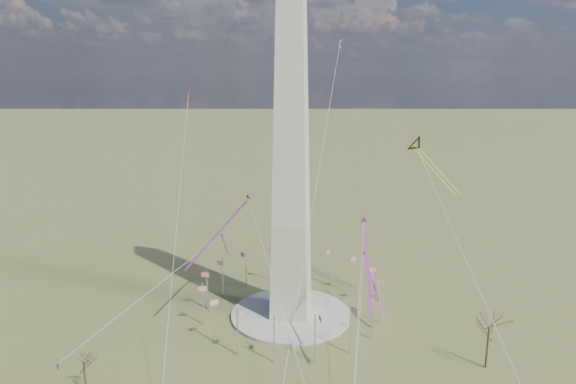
% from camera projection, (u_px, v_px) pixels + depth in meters
% --- Properties ---
extents(ground, '(2000.00, 2000.00, 0.00)m').
position_uv_depth(ground, '(291.00, 315.00, 154.01)').
color(ground, brown).
rests_on(ground, ground).
extents(plaza, '(36.00, 36.00, 0.80)m').
position_uv_depth(plaza, '(291.00, 314.00, 153.92)').
color(plaza, '#B2ACA3').
rests_on(plaza, ground).
extents(washington_monument, '(15.56, 15.56, 100.00)m').
position_uv_depth(washington_monument, '(291.00, 158.00, 143.01)').
color(washington_monument, beige).
rests_on(washington_monument, plaza).
extents(flagpole_ring, '(54.40, 54.40, 13.00)m').
position_uv_depth(flagpole_ring, '(291.00, 293.00, 152.34)').
color(flagpole_ring, silver).
rests_on(flagpole_ring, ground).
extents(tree_near, '(9.22, 9.22, 16.14)m').
position_uv_depth(tree_near, '(489.00, 325.00, 124.32)').
color(tree_near, '#3F3126').
rests_on(tree_near, ground).
extents(tree_far, '(6.64, 6.64, 11.62)m').
position_uv_depth(tree_far, '(83.00, 360.00, 115.31)').
color(tree_far, '#3F3126').
rests_on(tree_far, ground).
extents(person_west, '(0.90, 0.90, 1.48)m').
position_uv_depth(person_west, '(58.00, 366.00, 126.15)').
color(person_west, gray).
rests_on(person_west, ground).
extents(kite_delta_black, '(15.45, 16.01, 14.91)m').
position_uv_depth(kite_delta_black, '(418.00, 148.00, 151.09)').
color(kite_delta_black, black).
rests_on(kite_delta_black, ground).
extents(kite_diamond_purple, '(1.77, 2.77, 8.56)m').
position_uv_depth(kite_diamond_purple, '(224.00, 235.00, 158.09)').
color(kite_diamond_purple, '#461C7E').
rests_on(kite_diamond_purple, ground).
extents(kite_streamer_left, '(4.09, 23.23, 15.97)m').
position_uv_depth(kite_streamer_left, '(366.00, 251.00, 124.21)').
color(kite_streamer_left, '#F82736').
rests_on(kite_streamer_left, ground).
extents(kite_streamer_mid, '(14.03, 21.77, 16.91)m').
position_uv_depth(kite_streamer_mid, '(228.00, 221.00, 146.61)').
color(kite_streamer_mid, '#F82736').
rests_on(kite_streamer_mid, ground).
extents(kite_streamer_right, '(7.84, 18.36, 13.17)m').
position_uv_depth(kite_streamer_right, '(371.00, 276.00, 151.91)').
color(kite_streamer_right, '#F82736').
rests_on(kite_streamer_right, ground).
extents(kite_small_red, '(1.35, 1.97, 4.88)m').
position_uv_depth(kite_small_red, '(189.00, 90.00, 174.74)').
color(kite_small_red, red).
rests_on(kite_small_red, ground).
extents(kite_small_white, '(1.24, 1.83, 3.89)m').
position_uv_depth(kite_small_white, '(340.00, 43.00, 172.18)').
color(kite_small_white, white).
rests_on(kite_small_white, ground).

